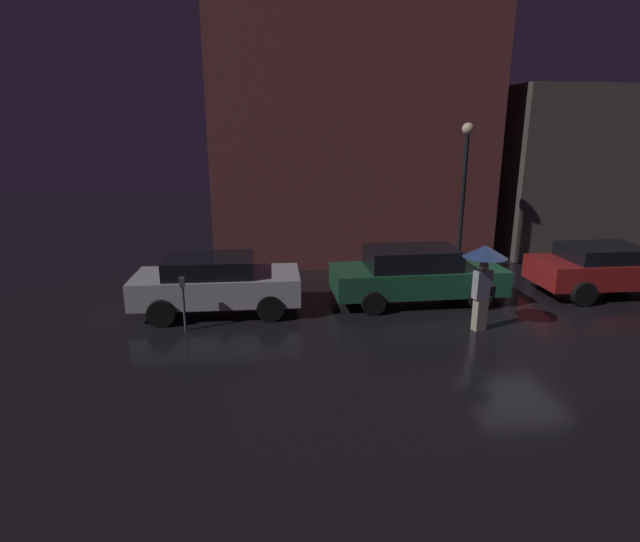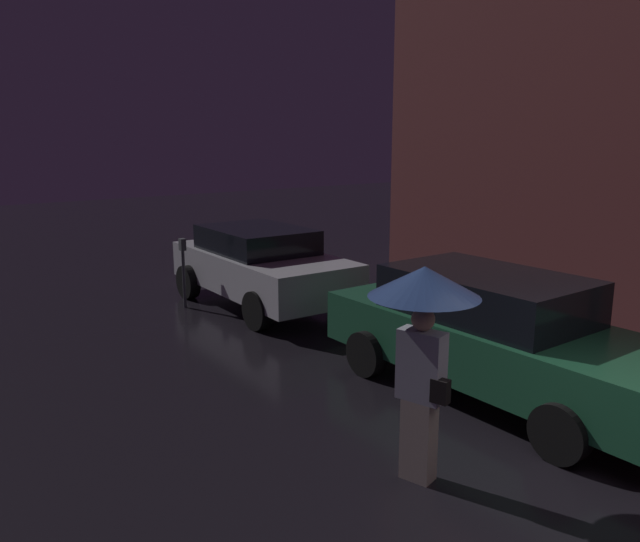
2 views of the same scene
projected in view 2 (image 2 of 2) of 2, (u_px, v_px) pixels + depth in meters
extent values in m
plane|color=black|center=(617.00, 523.00, 5.23)|extent=(60.00, 60.00, 0.00)
cube|color=#B7B7BF|center=(262.00, 270.00, 11.86)|extent=(4.28, 1.99, 0.69)
cube|color=black|center=(256.00, 239.00, 11.87)|extent=(2.25, 1.69, 0.45)
cylinder|color=black|center=(342.00, 294.00, 11.46)|extent=(0.67, 0.22, 0.67)
cylinder|color=black|center=(257.00, 310.00, 10.38)|extent=(0.67, 0.22, 0.67)
cylinder|color=black|center=(266.00, 270.00, 13.49)|extent=(0.67, 0.22, 0.67)
cylinder|color=black|center=(188.00, 282.00, 12.41)|extent=(0.67, 0.22, 0.67)
cube|color=#1E5638|center=(496.00, 345.00, 7.71)|extent=(4.67, 1.76, 0.68)
cube|color=black|center=(487.00, 294.00, 7.72)|extent=(2.43, 1.53, 0.55)
cylinder|color=black|center=(560.00, 433.00, 6.15)|extent=(0.62, 0.22, 0.62)
cylinder|color=black|center=(451.00, 330.00, 9.41)|extent=(0.62, 0.22, 0.62)
cylinder|color=black|center=(367.00, 354.00, 8.39)|extent=(0.62, 0.22, 0.62)
cube|color=beige|center=(419.00, 439.00, 5.83)|extent=(0.34, 0.27, 0.80)
cube|color=#B2B7C6|center=(421.00, 366.00, 5.68)|extent=(0.47, 0.30, 0.66)
sphere|color=tan|center=(423.00, 319.00, 5.58)|extent=(0.22, 0.22, 0.22)
cylinder|color=black|center=(422.00, 339.00, 5.62)|extent=(0.02, 0.02, 0.78)
cone|color=navy|center=(424.00, 282.00, 5.51)|extent=(1.01, 1.01, 0.28)
cube|color=black|center=(440.00, 391.00, 5.53)|extent=(0.18, 0.14, 0.22)
cylinder|color=#4C5154|center=(184.00, 279.00, 11.68)|extent=(0.06, 0.06, 1.10)
cube|color=#4C5154|center=(182.00, 245.00, 11.54)|extent=(0.12, 0.10, 0.22)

